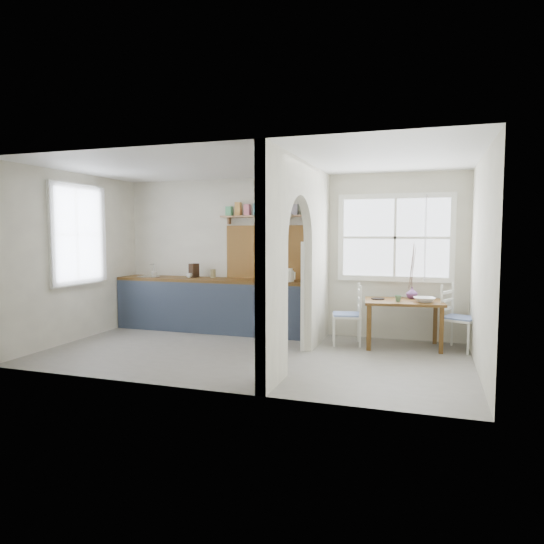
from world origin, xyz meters
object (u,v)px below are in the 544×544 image
(chair_right, at_px, (460,318))
(vase, at_px, (412,293))
(kettle, at_px, (290,275))
(dining_table, at_px, (403,324))
(chair_left, at_px, (347,314))

(chair_right, relative_size, vase, 5.39)
(kettle, distance_m, vase, 1.89)
(dining_table, distance_m, kettle, 1.89)
(vase, bearing_deg, dining_table, -113.72)
(chair_right, height_order, kettle, kettle)
(chair_left, bearing_deg, dining_table, 84.11)
(dining_table, relative_size, chair_right, 1.17)
(chair_left, bearing_deg, vase, 97.56)
(kettle, bearing_deg, chair_right, 13.82)
(chair_right, bearing_deg, chair_left, 119.67)
(chair_left, height_order, kettle, kettle)
(dining_table, relative_size, chair_left, 1.21)
(dining_table, bearing_deg, chair_left, 179.02)
(chair_right, bearing_deg, dining_table, 118.48)
(chair_left, bearing_deg, chair_right, 82.97)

